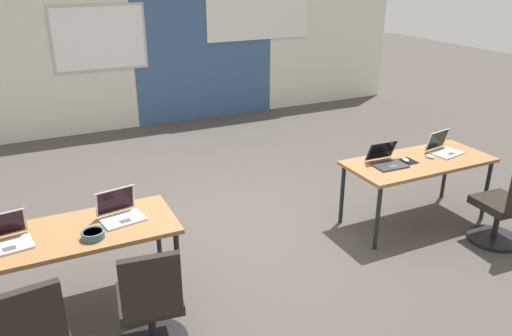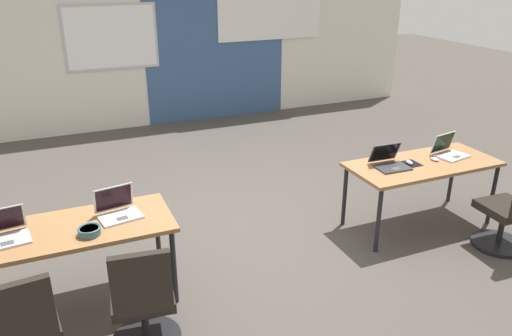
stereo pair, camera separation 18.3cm
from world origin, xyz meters
TOP-DOWN VIEW (x-y plane):
  - ground_plane at (0.00, 0.00)m, footprint 24.00×24.00m
  - back_wall_assembly at (0.04, 4.20)m, footprint 10.00×0.27m
  - desk_near_left at (-1.75, -0.60)m, footprint 1.60×0.70m
  - desk_near_right at (1.75, -0.60)m, footprint 1.60×0.70m
  - laptop_near_right_inner at (1.36, -0.55)m, footprint 0.34×0.33m
  - mousepad_near_right_inner at (1.58, -0.58)m, footprint 0.22×0.19m
  - mouse_near_right_inner at (1.58, -0.58)m, footprint 0.07×0.11m
  - laptop_near_left_end at (-2.20, -0.60)m, footprint 0.36×0.33m
  - laptop_near_right_end at (2.14, -0.54)m, footprint 0.38×0.34m
  - mouse_near_right_end at (1.89, -0.60)m, footprint 0.07×0.11m
  - chair_near_right_end at (2.21, -1.37)m, footprint 0.52×0.55m
  - laptop_near_left_inner at (-1.36, -0.55)m, footprint 0.37×0.32m
  - chair_near_left_inner at (-1.35, -1.35)m, footprint 0.52×0.56m
  - snack_bowl at (-1.61, -0.78)m, footprint 0.18×0.18m

SIDE VIEW (x-z plane):
  - ground_plane at x=0.00m, z-range 0.00..0.00m
  - chair_near_right_end at x=2.21m, z-range -0.08..0.84m
  - chair_near_left_inner at x=-1.35m, z-range -0.08..0.84m
  - desk_near_left at x=-1.75m, z-range 0.30..1.02m
  - desk_near_right at x=1.75m, z-range 0.30..1.02m
  - mousepad_near_right_inner at x=1.58m, z-range 0.72..0.72m
  - mouse_near_right_end at x=1.89m, z-range 0.72..0.75m
  - mouse_near_right_inner at x=1.58m, z-range 0.72..0.76m
  - snack_bowl at x=-1.61m, z-range 0.72..0.79m
  - laptop_near_right_inner at x=1.36m, z-range 0.66..0.88m
  - laptop_near_left_end at x=-2.20m, z-range 0.65..0.89m
  - laptop_near_right_end at x=2.14m, z-range 0.65..0.89m
  - laptop_near_left_inner at x=-1.36m, z-range 0.65..0.89m
  - back_wall_assembly at x=0.04m, z-range 0.01..2.81m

